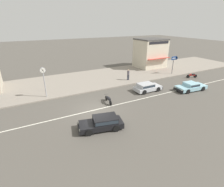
{
  "coord_description": "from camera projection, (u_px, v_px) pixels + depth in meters",
  "views": [
    {
      "loc": [
        -6.04,
        -15.27,
        8.65
      ],
      "look_at": [
        2.77,
        1.44,
        0.8
      ],
      "focal_mm": 28.0,
      "sensor_mm": 36.0,
      "label": 1
    }
  ],
  "objects": [
    {
      "name": "hatchback_black_1",
      "position": [
        102.0,
        122.0,
        15.02
      ],
      "size": [
        4.08,
        2.38,
        1.1
      ],
      "color": "black",
      "rests_on": "ground"
    },
    {
      "name": "shopfront_mid_block",
      "position": [
        150.0,
        53.0,
        34.27
      ],
      "size": [
        5.36,
        5.3,
        5.43
      ],
      "color": "beige",
      "rests_on": "kerb_strip"
    },
    {
      "name": "sedan_pale_blue_0",
      "position": [
        191.0,
        86.0,
        23.46
      ],
      "size": [
        4.43,
        2.16,
        1.06
      ],
      "color": "#93C6D6",
      "rests_on": "ground"
    },
    {
      "name": "arrow_signboard",
      "position": [
        176.0,
        59.0,
        29.77
      ],
      "size": [
        1.42,
        0.62,
        3.02
      ],
      "color": "#4C4C51",
      "rests_on": "kerb_strip"
    },
    {
      "name": "pedestrian_near_clock",
      "position": [
        128.0,
        74.0,
        26.9
      ],
      "size": [
        0.34,
        0.34,
        1.69
      ],
      "color": "#232838",
      "rests_on": "kerb_strip"
    },
    {
      "name": "ground_plane",
      "position": [
        95.0,
        110.0,
        18.4
      ],
      "size": [
        160.0,
        160.0,
        0.0
      ],
      "primitive_type": "plane",
      "color": "#544F47"
    },
    {
      "name": "kerb_strip",
      "position": [
        70.0,
        82.0,
        26.39
      ],
      "size": [
        68.0,
        10.0,
        0.15
      ],
      "primitive_type": "cube",
      "color": "gray",
      "rests_on": "ground"
    },
    {
      "name": "motorcycle_0",
      "position": [
        108.0,
        99.0,
        19.87
      ],
      "size": [
        0.56,
        1.94,
        0.8
      ],
      "color": "black",
      "rests_on": "ground"
    },
    {
      "name": "street_clock",
      "position": [
        43.0,
        75.0,
        20.22
      ],
      "size": [
        0.64,
        0.22,
        3.62
      ],
      "color": "#9E9EA3",
      "rests_on": "kerb_strip"
    },
    {
      "name": "motorcycle_1",
      "position": [
        192.0,
        75.0,
        28.59
      ],
      "size": [
        1.74,
        0.84,
        0.8
      ],
      "color": "black",
      "rests_on": "ground"
    },
    {
      "name": "lane_centre_stripe",
      "position": [
        95.0,
        110.0,
        18.4
      ],
      "size": [
        50.4,
        0.14,
        0.01
      ],
      "primitive_type": "cube",
      "color": "silver",
      "rests_on": "ground"
    },
    {
      "name": "hatchback_silver_3",
      "position": [
        147.0,
        87.0,
        23.14
      ],
      "size": [
        3.78,
        1.83,
        1.1
      ],
      "color": "#B7BABF",
      "rests_on": "ground"
    }
  ]
}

